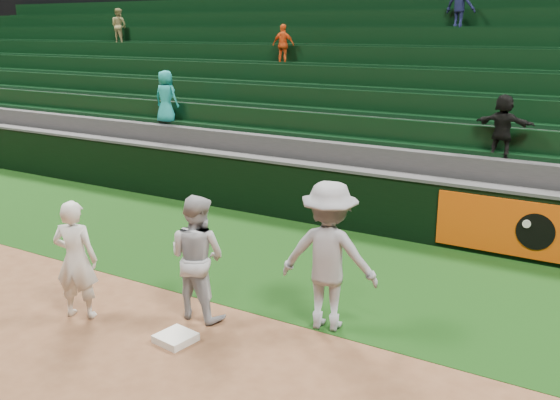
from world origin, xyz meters
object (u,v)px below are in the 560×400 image
at_px(first_baseman, 76,260).
at_px(first_base, 176,338).
at_px(baserunner, 197,257).
at_px(base_coach, 329,256).

bearing_deg(first_baseman, first_base, 162.06).
bearing_deg(first_baseman, baserunner, -170.53).
distance_m(first_base, base_coach, 2.27).
distance_m(first_baseman, baserunner, 1.68).
relative_size(first_base, baserunner, 0.25).
bearing_deg(first_baseman, base_coach, -176.25).
relative_size(first_base, first_baseman, 0.26).
bearing_deg(first_base, base_coach, 43.10).
distance_m(first_base, baserunner, 1.15).
xyz_separation_m(first_baseman, baserunner, (1.43, 0.88, 0.04)).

